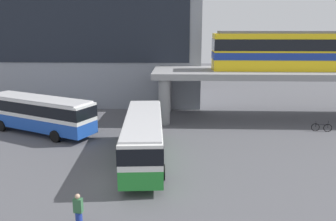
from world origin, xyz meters
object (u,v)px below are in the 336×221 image
Objects in this scene: bus_main at (143,134)px; bus_secondary at (39,111)px; train at (335,50)px; station_building at (94,22)px; bicycle_black at (322,127)px; pedestrian_waiting_near_stop at (79,213)px.

bus_main is 11.70m from bus_secondary.
train reaches higher than bus_secondary.
bicycle_black is (23.78, -13.96, -9.51)m from station_building.
station_building reaches higher than bus_secondary.
station_building is 17.30m from bus_secondary.
station_building is 1.10× the size of train.
station_building reaches higher than bus_main.
station_building reaches higher than bicycle_black.
bus_main is (8.42, -21.51, -7.88)m from station_building.
bicycle_black is 23.66m from pedestrian_waiting_near_stop.
bus_main is 1.01× the size of bus_secondary.
bicycle_black is at bearing 26.20° from bus_main.
train reaches higher than pedestrian_waiting_near_stop.
bicycle_black is at bearing -118.15° from train.
bus_secondary is (-27.73, -5.93, -4.96)m from train.
train is 13.53× the size of bicycle_black.
train is at bearing 61.85° from bicycle_black.
train is 2.17× the size of bus_secondary.
train is 28.78m from bus_secondary.
bicycle_black is at bearing 3.09° from bus_secondary.
bicycle_black is at bearing -30.41° from station_building.
pedestrian_waiting_near_stop is at bearing -134.23° from train.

